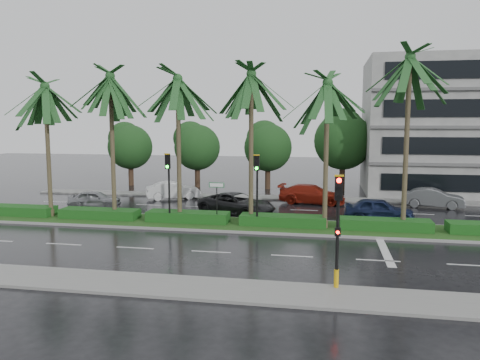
% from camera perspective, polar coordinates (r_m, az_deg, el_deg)
% --- Properties ---
extents(ground, '(120.00, 120.00, 0.00)m').
position_cam_1_polar(ground, '(28.20, -1.07, -6.03)').
color(ground, black).
rests_on(ground, ground).
extents(near_sidewalk, '(40.00, 2.40, 0.12)m').
position_cam_1_polar(near_sidewalk, '(18.70, -7.52, -12.78)').
color(near_sidewalk, slate).
rests_on(near_sidewalk, ground).
extents(far_sidewalk, '(40.00, 2.00, 0.12)m').
position_cam_1_polar(far_sidewalk, '(39.80, 2.40, -2.10)').
color(far_sidewalk, slate).
rests_on(far_sidewalk, ground).
extents(median, '(36.00, 4.00, 0.15)m').
position_cam_1_polar(median, '(29.14, -0.68, -5.44)').
color(median, gray).
rests_on(median, ground).
extents(hedge, '(35.20, 1.40, 0.60)m').
position_cam_1_polar(hedge, '(29.06, -0.68, -4.73)').
color(hedge, '#144817').
rests_on(hedge, median).
extents(lane_markings, '(34.00, 13.06, 0.01)m').
position_cam_1_polar(lane_markings, '(27.35, 5.03, -6.46)').
color(lane_markings, silver).
rests_on(lane_markings, ground).
extents(palm_row, '(26.30, 4.20, 10.66)m').
position_cam_1_polar(palm_row, '(28.81, -3.17, 11.21)').
color(palm_row, '#463D28').
rests_on(palm_row, median).
extents(signal_near, '(0.34, 0.45, 4.36)m').
position_cam_1_polar(signal_near, '(17.95, 11.83, -5.59)').
color(signal_near, black).
rests_on(signal_near, near_sidewalk).
extents(signal_median_left, '(0.34, 0.42, 4.36)m').
position_cam_1_polar(signal_median_left, '(29.02, -8.73, 0.27)').
color(signal_median_left, black).
rests_on(signal_median_left, median).
extents(signal_median_right, '(0.34, 0.42, 4.36)m').
position_cam_1_polar(signal_median_right, '(27.71, 2.08, 0.03)').
color(signal_median_right, black).
rests_on(signal_median_right, median).
extents(street_sign, '(0.95, 0.09, 2.60)m').
position_cam_1_polar(street_sign, '(28.47, -2.86, -1.56)').
color(street_sign, black).
rests_on(street_sign, median).
extents(bg_trees, '(32.53, 5.32, 7.69)m').
position_cam_1_polar(bg_trees, '(44.76, 4.75, 4.52)').
color(bg_trees, '#322517').
rests_on(bg_trees, ground).
extents(building, '(16.00, 10.00, 12.00)m').
position_cam_1_polar(building, '(46.35, 24.99, 5.92)').
color(building, slate).
rests_on(building, ground).
extents(car_silver, '(2.19, 4.06, 1.31)m').
position_cam_1_polar(car_silver, '(36.74, -17.26, -2.24)').
color(car_silver, '#929399').
rests_on(car_silver, ground).
extents(car_white, '(3.21, 4.69, 1.46)m').
position_cam_1_polar(car_white, '(39.42, -8.13, -1.26)').
color(car_white, silver).
rests_on(car_white, ground).
extents(car_darkgrey, '(4.56, 6.05, 1.53)m').
position_cam_1_polar(car_darkgrey, '(32.37, -0.38, -2.95)').
color(car_darkgrey, black).
rests_on(car_darkgrey, ground).
extents(car_red, '(2.73, 5.41, 1.51)m').
position_cam_1_polar(car_red, '(37.28, 8.74, -1.72)').
color(car_red, maroon).
rests_on(car_red, ground).
extents(car_blue, '(2.08, 4.50, 1.49)m').
position_cam_1_polar(car_blue, '(31.72, 16.57, -3.48)').
color(car_blue, '#162043').
rests_on(car_blue, ground).
extents(car_grey, '(2.29, 4.60, 1.45)m').
position_cam_1_polar(car_grey, '(38.07, 22.51, -2.04)').
color(car_grey, '#5A5D60').
rests_on(car_grey, ground).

